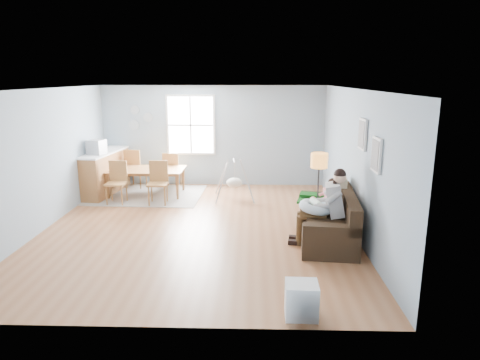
{
  "coord_description": "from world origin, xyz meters",
  "views": [
    {
      "loc": [
        1.07,
        -8.02,
        2.92
      ],
      "look_at": [
        0.83,
        -0.11,
        1.0
      ],
      "focal_mm": 32.0,
      "sensor_mm": 36.0,
      "label": 1
    }
  ],
  "objects_px": {
    "father": "(325,204)",
    "floor_lamp": "(319,167)",
    "chair_sw": "(117,179)",
    "dining_table": "(146,182)",
    "chair_nw": "(134,166)",
    "counter": "(105,172)",
    "chair_se": "(158,179)",
    "monitor": "(96,147)",
    "baby_swing": "(234,182)",
    "toddler": "(326,197)",
    "storage_cube": "(301,300)",
    "chair_ne": "(172,168)",
    "sofa": "(331,222)"
  },
  "relations": [
    {
      "from": "sofa",
      "to": "floor_lamp",
      "type": "bearing_deg",
      "value": 122.96
    },
    {
      "from": "chair_sw",
      "to": "counter",
      "type": "bearing_deg",
      "value": 125.33
    },
    {
      "from": "father",
      "to": "counter",
      "type": "distance_m",
      "value": 6.04
    },
    {
      "from": "father",
      "to": "toddler",
      "type": "xyz_separation_m",
      "value": [
        0.11,
        0.51,
        -0.01
      ]
    },
    {
      "from": "dining_table",
      "to": "chair_sw",
      "type": "bearing_deg",
      "value": -128.24
    },
    {
      "from": "chair_se",
      "to": "baby_swing",
      "type": "distance_m",
      "value": 1.82
    },
    {
      "from": "chair_nw",
      "to": "floor_lamp",
      "type": "bearing_deg",
      "value": -36.51
    },
    {
      "from": "floor_lamp",
      "to": "dining_table",
      "type": "distance_m",
      "value": 4.76
    },
    {
      "from": "monitor",
      "to": "counter",
      "type": "bearing_deg",
      "value": 85.76
    },
    {
      "from": "chair_nw",
      "to": "storage_cube",
      "type": "bearing_deg",
      "value": -58.96
    },
    {
      "from": "floor_lamp",
      "to": "chair_ne",
      "type": "distance_m",
      "value": 4.72
    },
    {
      "from": "baby_swing",
      "to": "floor_lamp",
      "type": "bearing_deg",
      "value": -53.29
    },
    {
      "from": "chair_sw",
      "to": "father",
      "type": "bearing_deg",
      "value": -29.25
    },
    {
      "from": "dining_table",
      "to": "baby_swing",
      "type": "relative_size",
      "value": 1.85
    },
    {
      "from": "toddler",
      "to": "baby_swing",
      "type": "relative_size",
      "value": 0.84
    },
    {
      "from": "storage_cube",
      "to": "baby_swing",
      "type": "xyz_separation_m",
      "value": [
        -1.05,
        5.25,
        0.2
      ]
    },
    {
      "from": "father",
      "to": "floor_lamp",
      "type": "height_order",
      "value": "floor_lamp"
    },
    {
      "from": "floor_lamp",
      "to": "baby_swing",
      "type": "relative_size",
      "value": 1.51
    },
    {
      "from": "chair_sw",
      "to": "chair_se",
      "type": "bearing_deg",
      "value": -2.31
    },
    {
      "from": "dining_table",
      "to": "chair_se",
      "type": "height_order",
      "value": "chair_se"
    },
    {
      "from": "monitor",
      "to": "toddler",
      "type": "bearing_deg",
      "value": -25.17
    },
    {
      "from": "floor_lamp",
      "to": "counter",
      "type": "xyz_separation_m",
      "value": [
        -5.01,
        2.7,
        -0.73
      ]
    },
    {
      "from": "chair_nw",
      "to": "counter",
      "type": "height_order",
      "value": "counter"
    },
    {
      "from": "floor_lamp",
      "to": "chair_se",
      "type": "height_order",
      "value": "floor_lamp"
    },
    {
      "from": "storage_cube",
      "to": "chair_ne",
      "type": "distance_m",
      "value": 6.8
    },
    {
      "from": "toddler",
      "to": "chair_se",
      "type": "xyz_separation_m",
      "value": [
        -3.59,
        1.95,
        -0.16
      ]
    },
    {
      "from": "dining_table",
      "to": "chair_sw",
      "type": "xyz_separation_m",
      "value": [
        -0.53,
        -0.66,
        0.24
      ]
    },
    {
      "from": "toddler",
      "to": "dining_table",
      "type": "height_order",
      "value": "toddler"
    },
    {
      "from": "floor_lamp",
      "to": "counter",
      "type": "height_order",
      "value": "floor_lamp"
    },
    {
      "from": "dining_table",
      "to": "chair_nw",
      "type": "height_order",
      "value": "chair_nw"
    },
    {
      "from": "chair_se",
      "to": "counter",
      "type": "height_order",
      "value": "counter"
    },
    {
      "from": "sofa",
      "to": "chair_ne",
      "type": "distance_m",
      "value": 5.04
    },
    {
      "from": "chair_ne",
      "to": "baby_swing",
      "type": "relative_size",
      "value": 0.96
    },
    {
      "from": "dining_table",
      "to": "chair_ne",
      "type": "xyz_separation_m",
      "value": [
        0.52,
        0.66,
        0.23
      ]
    },
    {
      "from": "toddler",
      "to": "floor_lamp",
      "type": "bearing_deg",
      "value": 145.47
    },
    {
      "from": "toddler",
      "to": "chair_nw",
      "type": "height_order",
      "value": "toddler"
    },
    {
      "from": "counter",
      "to": "dining_table",
      "type": "bearing_deg",
      "value": -7.77
    },
    {
      "from": "monitor",
      "to": "chair_nw",
      "type": "bearing_deg",
      "value": 54.69
    },
    {
      "from": "toddler",
      "to": "monitor",
      "type": "height_order",
      "value": "monitor"
    },
    {
      "from": "sofa",
      "to": "father",
      "type": "distance_m",
      "value": 0.55
    },
    {
      "from": "chair_ne",
      "to": "baby_swing",
      "type": "distance_m",
      "value": 1.96
    },
    {
      "from": "baby_swing",
      "to": "monitor",
      "type": "bearing_deg",
      "value": 178.56
    },
    {
      "from": "dining_table",
      "to": "baby_swing",
      "type": "distance_m",
      "value": 2.25
    },
    {
      "from": "chair_nw",
      "to": "baby_swing",
      "type": "bearing_deg",
      "value": -20.21
    },
    {
      "from": "floor_lamp",
      "to": "storage_cube",
      "type": "distance_m",
      "value": 3.24
    },
    {
      "from": "dining_table",
      "to": "monitor",
      "type": "distance_m",
      "value": 1.48
    },
    {
      "from": "storage_cube",
      "to": "chair_nw",
      "type": "height_order",
      "value": "chair_nw"
    },
    {
      "from": "baby_swing",
      "to": "father",
      "type": "bearing_deg",
      "value": -59.06
    },
    {
      "from": "father",
      "to": "chair_nw",
      "type": "distance_m",
      "value": 5.87
    },
    {
      "from": "floor_lamp",
      "to": "father",
      "type": "bearing_deg",
      "value": -86.37
    }
  ]
}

